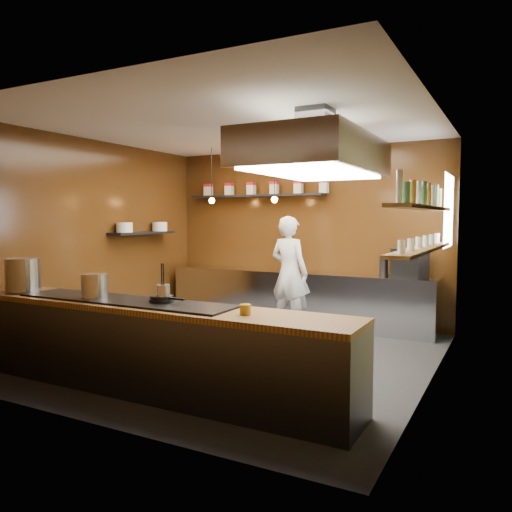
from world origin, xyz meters
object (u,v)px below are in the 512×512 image
Objects in this scene: stockpot_small at (94,286)px; espresso_machine at (410,263)px; stockpot_large at (23,274)px; extractor_hood at (315,154)px; chef at (289,272)px.

stockpot_small is 0.64× the size of espresso_machine.
extractor_hood is at bearing 21.87° from stockpot_large.
stockpot_large is at bearing -121.79° from espresso_machine.
espresso_machine is (0.57, 2.55, -1.38)m from extractor_hood.
extractor_hood is at bearing -89.87° from espresso_machine.
chef reaches higher than stockpot_large.
extractor_hood is 1.09× the size of chef.
stockpot_small is (1.14, 0.01, -0.06)m from stockpot_large.
chef is at bearing 77.81° from stockpot_small.
extractor_hood is at bearing 130.74° from chef.
chef is (1.90, 3.50, -0.22)m from stockpot_large.
extractor_hood is 4.99× the size of stockpot_large.
stockpot_large is 0.22× the size of chef.
stockpot_small is 4.63m from espresso_machine.
stockpot_small is at bearing 0.47° from stockpot_large.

